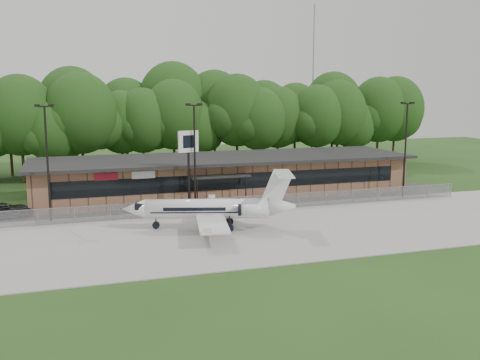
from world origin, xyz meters
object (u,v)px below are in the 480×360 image
object	(u,v)px
terminal	(224,175)
pole_sign	(188,150)
suv	(4,211)
business_jet	(214,209)

from	to	relation	value
terminal	pole_sign	world-z (taller)	pole_sign
terminal	suv	distance (m)	22.60
pole_sign	suv	bearing A→B (deg)	158.70
business_jet	pole_sign	world-z (taller)	pole_sign
terminal	suv	size ratio (longest dim) A/B	7.84
suv	business_jet	bearing A→B (deg)	-134.47
suv	pole_sign	xyz separation A→B (m)	(16.47, -2.18, 5.16)
pole_sign	business_jet	bearing A→B (deg)	-100.43
terminal	suv	xyz separation A→B (m)	(-22.00, -4.96, -1.45)
terminal	pole_sign	size ratio (longest dim) A/B	5.33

